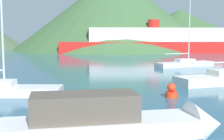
{
  "coord_description": "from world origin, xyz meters",
  "views": [
    {
      "loc": [
        -2.89,
        -4.79,
        3.33
      ],
      "look_at": [
        -0.65,
        14.0,
        1.2
      ],
      "focal_mm": 50.0,
      "sensor_mm": 36.0,
      "label": 1
    }
  ],
  "objects_px": {
    "motorboat_near": "(116,126)",
    "ferry_distant": "(153,42)",
    "sailboat_middle": "(185,63)",
    "buoy_marker": "(171,91)"
  },
  "relations": [
    {
      "from": "sailboat_middle",
      "to": "ferry_distant",
      "type": "bearing_deg",
      "value": 64.21
    },
    {
      "from": "ferry_distant",
      "to": "buoy_marker",
      "type": "height_order",
      "value": "ferry_distant"
    },
    {
      "from": "ferry_distant",
      "to": "buoy_marker",
      "type": "bearing_deg",
      "value": -100.54
    },
    {
      "from": "motorboat_near",
      "to": "sailboat_middle",
      "type": "height_order",
      "value": "sailboat_middle"
    },
    {
      "from": "motorboat_near",
      "to": "ferry_distant",
      "type": "xyz_separation_m",
      "value": [
        13.67,
        48.92,
        1.53
      ]
    },
    {
      "from": "motorboat_near",
      "to": "sailboat_middle",
      "type": "bearing_deg",
      "value": 61.12
    },
    {
      "from": "motorboat_near",
      "to": "ferry_distant",
      "type": "relative_size",
      "value": 0.2
    },
    {
      "from": "motorboat_near",
      "to": "ferry_distant",
      "type": "height_order",
      "value": "ferry_distant"
    },
    {
      "from": "sailboat_middle",
      "to": "ferry_distant",
      "type": "distance_m",
      "value": 26.79
    },
    {
      "from": "sailboat_middle",
      "to": "motorboat_near",
      "type": "bearing_deg",
      "value": -133.35
    }
  ]
}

